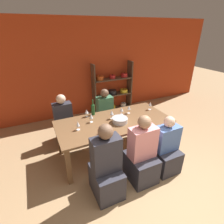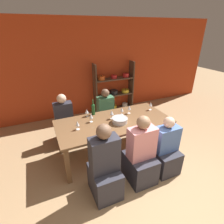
{
  "view_description": "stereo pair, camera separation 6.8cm",
  "coord_description": "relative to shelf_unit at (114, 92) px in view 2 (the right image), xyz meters",
  "views": [
    {
      "loc": [
        -1.44,
        -1.06,
        2.42
      ],
      "look_at": [
        -0.11,
        1.76,
        0.91
      ],
      "focal_mm": 28.0,
      "sensor_mm": 36.0,
      "label": 1
    },
    {
      "loc": [
        -1.37,
        -1.09,
        2.42
      ],
      "look_at": [
        -0.11,
        1.76,
        0.91
      ],
      "focal_mm": 28.0,
      "sensor_mm": 36.0,
      "label": 2
    }
  ],
  "objects": [
    {
      "name": "wall_back_red",
      "position": [
        -0.8,
        0.2,
        0.74
      ],
      "size": [
        8.8,
        0.06,
        2.7
      ],
      "color": "#B23819",
      "rests_on": "ground_plane"
    },
    {
      "name": "wine_glass_red_a",
      "position": [
        -1.33,
        -1.82,
        0.27
      ],
      "size": [
        0.07,
        0.07,
        0.17
      ],
      "color": "white",
      "rests_on": "dining_table"
    },
    {
      "name": "wine_glass_white_c",
      "position": [
        -1.34,
        -1.56,
        0.26
      ],
      "size": [
        0.08,
        0.08,
        0.16
      ],
      "color": "white",
      "rests_on": "dining_table"
    },
    {
      "name": "person_far_b",
      "position": [
        -1.75,
        -1.11,
        -0.19
      ],
      "size": [
        0.4,
        0.5,
        1.16
      ],
      "rotation": [
        0.0,
        0.0,
        3.14
      ],
      "color": "#2D2D38",
      "rests_on": "ground_plane"
    },
    {
      "name": "person_near_c",
      "position": [
        -0.27,
        -2.79,
        -0.22
      ],
      "size": [
        0.43,
        0.54,
        1.1
      ],
      "color": "#2D2D38",
      "rests_on": "ground_plane"
    },
    {
      "name": "wine_glass_empty_b",
      "position": [
        -0.47,
        -1.79,
        0.28
      ],
      "size": [
        0.07,
        0.07,
        0.17
      ],
      "color": "white",
      "rests_on": "dining_table"
    },
    {
      "name": "person_near_b",
      "position": [
        -1.46,
        -2.84,
        -0.15
      ],
      "size": [
        0.42,
        0.53,
        1.27
      ],
      "color": "#2D2D38",
      "rests_on": "ground_plane"
    },
    {
      "name": "mixing_bowl",
      "position": [
        -0.83,
        -2.07,
        0.2
      ],
      "size": [
        0.31,
        0.31,
        0.1
      ],
      "color": "#B7BABC",
      "rests_on": "dining_table"
    },
    {
      "name": "dining_table",
      "position": [
        -0.91,
        -1.97,
        0.06
      ],
      "size": [
        2.24,
        1.03,
        0.76
      ],
      "color": "brown",
      "rests_on": "ground_plane"
    },
    {
      "name": "wine_bottle_green",
      "position": [
        -1.19,
        -1.53,
        0.28
      ],
      "size": [
        0.07,
        0.07,
        0.33
      ],
      "color": "#1E4C23",
      "rests_on": "dining_table"
    },
    {
      "name": "ground_plane",
      "position": [
        -0.8,
        -3.63,
        -0.61
      ],
      "size": [
        18.0,
        18.0,
        0.0
      ],
      "primitive_type": "plane",
      "color": "tan"
    },
    {
      "name": "person_far_a",
      "position": [
        -0.75,
        -1.11,
        -0.2
      ],
      "size": [
        0.39,
        0.49,
        1.14
      ],
      "rotation": [
        0.0,
        0.0,
        3.14
      ],
      "color": "#2D2D38",
      "rests_on": "ground_plane"
    },
    {
      "name": "shelf_unit",
      "position": [
        0.0,
        0.0,
        0.0
      ],
      "size": [
        1.26,
        0.3,
        1.51
      ],
      "color": "#4C3828",
      "rests_on": "ground_plane"
    },
    {
      "name": "person_near_a",
      "position": [
        -0.8,
        -2.8,
        -0.17
      ],
      "size": [
        0.44,
        0.55,
        1.23
      ],
      "color": "#2D2D38",
      "rests_on": "ground_plane"
    },
    {
      "name": "wine_glass_red_b",
      "position": [
        -1.27,
        -2.27,
        0.27
      ],
      "size": [
        0.07,
        0.07,
        0.18
      ],
      "color": "white",
      "rests_on": "dining_table"
    },
    {
      "name": "wine_glass_empty_a",
      "position": [
        -1.64,
        -1.99,
        0.27
      ],
      "size": [
        0.06,
        0.06,
        0.17
      ],
      "color": "white",
      "rests_on": "dining_table"
    },
    {
      "name": "wine_glass_white_b",
      "position": [
        -0.91,
        -1.86,
        0.28
      ],
      "size": [
        0.07,
        0.07,
        0.18
      ],
      "color": "white",
      "rests_on": "dining_table"
    },
    {
      "name": "wine_glass_red_c",
      "position": [
        -0.65,
        -1.79,
        0.26
      ],
      "size": [
        0.07,
        0.07,
        0.16
      ],
      "color": "white",
      "rests_on": "dining_table"
    },
    {
      "name": "wine_glass_white_a",
      "position": [
        0.05,
        -1.83,
        0.28
      ],
      "size": [
        0.07,
        0.07,
        0.19
      ],
      "color": "white",
      "rests_on": "dining_table"
    }
  ]
}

